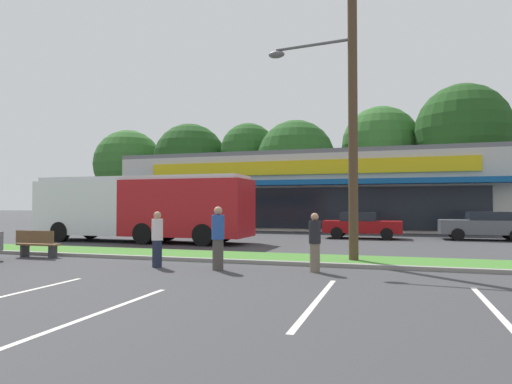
{
  "coord_description": "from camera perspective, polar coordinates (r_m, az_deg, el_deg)",
  "views": [
    {
      "loc": [
        6.79,
        -0.81,
        1.85
      ],
      "look_at": [
        0.95,
        18.1,
        2.42
      ],
      "focal_mm": 31.71,
      "sensor_mm": 36.0,
      "label": 1
    }
  ],
  "objects": [
    {
      "name": "tree_mid_left",
      "position": [
        48.33,
        -0.98,
        5.16
      ],
      "size": [
        5.93,
        5.93,
        10.56
      ],
      "color": "#473323",
      "rests_on": "ground_plane"
    },
    {
      "name": "storefront_building",
      "position": [
        38.24,
        7.67,
        -0.09
      ],
      "size": [
        28.65,
        15.13,
        5.74
      ],
      "color": "#BCB7AD",
      "rests_on": "ground_plane"
    },
    {
      "name": "tree_far_left",
      "position": [
        55.74,
        -15.81,
        3.39
      ],
      "size": [
        8.06,
        8.06,
        10.71
      ],
      "color": "#473323",
      "rests_on": "ground_plane"
    },
    {
      "name": "parking_stripe_3",
      "position": [
        9.06,
        7.72,
        -13.4
      ],
      "size": [
        0.12,
        4.8,
        0.01
      ],
      "primitive_type": "cube",
      "color": "silver",
      "rests_on": "ground_plane"
    },
    {
      "name": "curb_lip",
      "position": [
        15.3,
        -9.41,
        -8.34
      ],
      "size": [
        56.0,
        0.24,
        0.12
      ],
      "primitive_type": "cube",
      "color": "gray",
      "rests_on": "ground_plane"
    },
    {
      "name": "grass_median",
      "position": [
        16.39,
        -7.48,
        -7.9
      ],
      "size": [
        56.0,
        2.2,
        0.12
      ],
      "primitive_type": "cube",
      "color": "#427A2D",
      "rests_on": "ground_plane"
    },
    {
      "name": "tree_left",
      "position": [
        51.34,
        -8.35,
        4.02
      ],
      "size": [
        8.08,
        8.08,
        10.94
      ],
      "color": "#473323",
      "rests_on": "ground_plane"
    },
    {
      "name": "car_0",
      "position": [
        26.68,
        26.84,
        -3.77
      ],
      "size": [
        4.33,
        1.95,
        1.5
      ],
      "rotation": [
        0.0,
        0.0,
        3.14
      ],
      "color": "#515459",
      "rests_on": "ground_plane"
    },
    {
      "name": "bus_stop_bench",
      "position": [
        17.79,
        -25.88,
        -5.82
      ],
      "size": [
        1.6,
        0.45,
        0.95
      ],
      "rotation": [
        0.0,
        0.0,
        3.14
      ],
      "color": "brown",
      "rests_on": "ground_plane"
    },
    {
      "name": "car_1",
      "position": [
        31.43,
        -15.56,
        -3.57
      ],
      "size": [
        4.3,
        1.96,
        1.47
      ],
      "rotation": [
        0.0,
        0.0,
        3.14
      ],
      "color": "#515459",
      "rests_on": "ground_plane"
    },
    {
      "name": "tree_mid",
      "position": [
        44.64,
        5.05,
        4.17
      ],
      "size": [
        7.6,
        7.6,
        10.16
      ],
      "color": "#473323",
      "rests_on": "ground_plane"
    },
    {
      "name": "pedestrian_far",
      "position": [
        12.64,
        7.43,
        -6.31
      ],
      "size": [
        0.33,
        0.33,
        1.63
      ],
      "rotation": [
        0.0,
        0.0,
        4.0
      ],
      "color": "#726651",
      "rests_on": "ground_plane"
    },
    {
      "name": "parking_stripe_4",
      "position": [
        9.05,
        28.04,
        -13.24
      ],
      "size": [
        0.12,
        4.8,
        0.01
      ],
      "primitive_type": "cube",
      "color": "silver",
      "rests_on": "ground_plane"
    },
    {
      "name": "parking_stripe_1",
      "position": [
        10.61,
        -29.59,
        -11.46
      ],
      "size": [
        0.12,
        4.8,
        0.01
      ],
      "primitive_type": "cube",
      "color": "silver",
      "rests_on": "ground_plane"
    },
    {
      "name": "pedestrian_mid",
      "position": [
        12.96,
        -4.82,
        -5.81
      ],
      "size": [
        0.36,
        0.36,
        1.81
      ],
      "rotation": [
        0.0,
        0.0,
        6.12
      ],
      "color": "#47423D",
      "rests_on": "ground_plane"
    },
    {
      "name": "tree_right",
      "position": [
        44.77,
        24.66,
        7.09
      ],
      "size": [
        8.24,
        8.24,
        12.66
      ],
      "color": "#473323",
      "rests_on": "ground_plane"
    },
    {
      "name": "tree_mid_right",
      "position": [
        47.08,
        15.5,
        5.68
      ],
      "size": [
        7.77,
        7.77,
        11.69
      ],
      "color": "#473323",
      "rests_on": "ground_plane"
    },
    {
      "name": "parking_stripe_2",
      "position": [
        8.3,
        -19.94,
        -14.42
      ],
      "size": [
        0.12,
        4.8,
        0.01
      ],
      "primitive_type": "cube",
      "color": "silver",
      "rests_on": "ground_plane"
    },
    {
      "name": "utility_pole",
      "position": [
        15.05,
        11.56,
        11.7
      ],
      "size": [
        3.07,
        2.4,
        9.94
      ],
      "color": "#4C3826",
      "rests_on": "ground_plane"
    },
    {
      "name": "city_bus",
      "position": [
        23.34,
        -14.26,
        -1.8
      ],
      "size": [
        11.28,
        2.76,
        3.25
      ],
      "rotation": [
        0.0,
        0.0,
        3.13
      ],
      "color": "#AD191E",
      "rests_on": "ground_plane"
    },
    {
      "name": "pedestrian_by_pole",
      "position": [
        13.82,
        -12.34,
        -5.83
      ],
      "size": [
        0.33,
        0.33,
        1.66
      ],
      "rotation": [
        0.0,
        0.0,
        5.64
      ],
      "color": "#1E2338",
      "rests_on": "ground_plane"
    },
    {
      "name": "car_3",
      "position": [
        25.66,
        13.18,
        -4.06
      ],
      "size": [
        4.21,
        1.88,
        1.45
      ],
      "color": "maroon",
      "rests_on": "ground_plane"
    }
  ]
}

